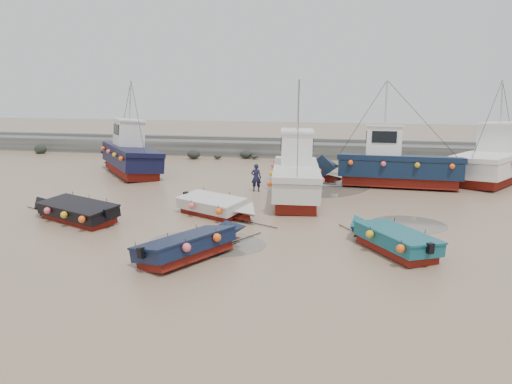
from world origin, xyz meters
TOP-DOWN VIEW (x-y plane):
  - ground at (0.00, 0.00)m, footprint 120.00×120.00m
  - seawall at (0.05, 21.99)m, footprint 60.00×4.92m
  - puddle_a at (-1.70, -1.42)m, footprint 4.65×4.65m
  - puddle_b at (6.20, 2.86)m, footprint 3.30×3.30m
  - puddle_c at (-9.72, 2.79)m, footprint 3.81×3.81m
  - puddle_d at (1.43, 11.34)m, footprint 6.77×6.77m
  - dinghy_1 at (-1.66, -2.99)m, footprint 3.58×5.51m
  - dinghy_2 at (5.17, -0.85)m, footprint 3.75×5.04m
  - dinghy_4 at (-8.55, 0.59)m, footprint 6.05×3.40m
  - dinghy_5 at (-2.37, 2.54)m, footprint 5.18×3.22m
  - cabin_boat_0 at (-11.52, 12.28)m, footprint 7.40×8.62m
  - cabin_boat_1 at (0.68, 6.91)m, footprint 3.34×9.92m
  - cabin_boat_2 at (5.72, 11.26)m, footprint 10.30×3.25m
  - cabin_boat_3 at (12.60, 14.48)m, footprint 7.32×9.79m
  - person at (-1.71, 8.20)m, footprint 0.61×0.43m

SIDE VIEW (x-z plane):
  - ground at x=0.00m, z-range 0.00..0.00m
  - person at x=-1.71m, z-range -0.80..0.80m
  - puddle_a at x=-1.70m, z-range 0.00..0.01m
  - puddle_b at x=6.20m, z-range 0.00..0.01m
  - puddle_c at x=-9.72m, z-range 0.00..0.01m
  - puddle_d at x=1.43m, z-range 0.00..0.01m
  - dinghy_4 at x=-8.55m, z-range -0.17..1.25m
  - dinghy_1 at x=-1.66m, z-range -0.16..1.26m
  - dinghy_2 at x=5.17m, z-range -0.16..1.27m
  - dinghy_5 at x=-2.37m, z-range -0.16..1.27m
  - seawall at x=0.05m, z-range -0.12..1.38m
  - cabin_boat_3 at x=12.60m, z-range -1.79..4.43m
  - cabin_boat_2 at x=5.72m, z-range -1.78..4.44m
  - cabin_boat_0 at x=-11.52m, z-range -1.77..4.45m
  - cabin_boat_1 at x=0.68m, z-range -1.76..4.46m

